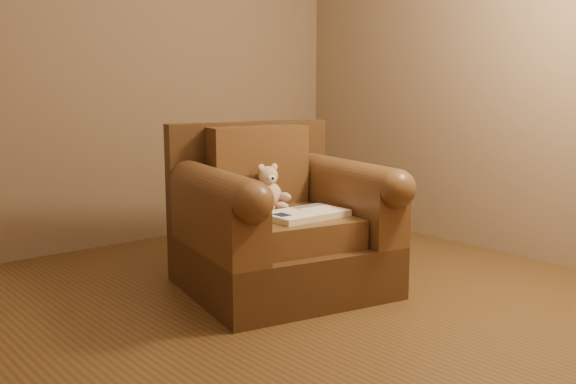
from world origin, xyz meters
TOP-DOWN VIEW (x-y plane):
  - floor at (0.00, 0.00)m, footprint 4.00×4.00m
  - armchair at (0.32, 0.47)m, footprint 1.20×1.16m
  - teddy_bear at (0.33, 0.55)m, footprint 0.19×0.22m
  - guidebook at (0.33, 0.25)m, footprint 0.45×0.27m
  - side_table at (1.14, 1.01)m, footprint 0.38×0.38m

SIDE VIEW (x-z plane):
  - floor at x=0.00m, z-range 0.00..0.00m
  - side_table at x=1.14m, z-range 0.02..0.55m
  - armchair at x=0.32m, z-range -0.10..0.82m
  - guidebook at x=0.33m, z-range 0.44..0.48m
  - teddy_bear at x=0.33m, z-range 0.41..0.67m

